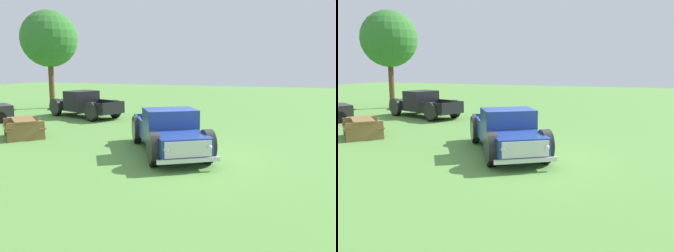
{
  "view_description": "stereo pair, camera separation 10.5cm",
  "coord_description": "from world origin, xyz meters",
  "views": [
    {
      "loc": [
        -10.93,
        -3.28,
        2.95
      ],
      "look_at": [
        0.39,
        0.94,
        0.9
      ],
      "focal_mm": 38.52,
      "sensor_mm": 36.0,
      "label": 1
    },
    {
      "loc": [
        -10.89,
        -3.38,
        2.95
      ],
      "look_at": [
        0.39,
        0.94,
        0.9
      ],
      "focal_mm": 38.52,
      "sensor_mm": 36.0,
      "label": 2
    }
  ],
  "objects": [
    {
      "name": "ground_plane",
      "position": [
        0.0,
        0.0,
        0.0
      ],
      "size": [
        80.0,
        80.0,
        0.0
      ],
      "primitive_type": "plane",
      "color": "#5B9342"
    },
    {
      "name": "pickup_truck_foreground",
      "position": [
        0.1,
        0.74,
        0.72
      ],
      "size": [
        5.1,
        4.2,
        1.52
      ],
      "color": "navy",
      "rests_on": "ground_plane"
    },
    {
      "name": "pickup_truck_behind_right",
      "position": [
        6.69,
        8.63,
        0.71
      ],
      "size": [
        3.23,
        5.17,
        1.49
      ],
      "color": "black",
      "rests_on": "ground_plane"
    },
    {
      "name": "picnic_table",
      "position": [
        0.64,
        7.36,
        0.49
      ],
      "size": [
        2.3,
        2.33,
        0.78
      ],
      "color": "olive",
      "rests_on": "ground_plane"
    },
    {
      "name": "oak_tree_west",
      "position": [
        9.65,
        12.96,
        4.68
      ],
      "size": [
        3.79,
        3.79,
        6.6
      ],
      "color": "brown",
      "rests_on": "ground_plane"
    }
  ]
}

